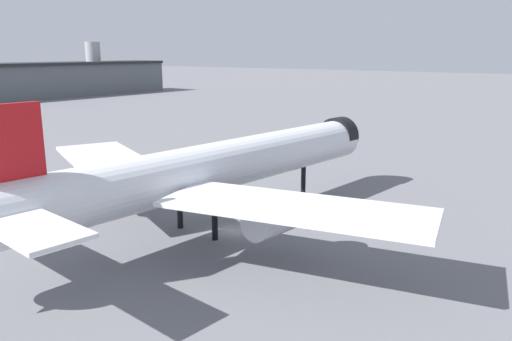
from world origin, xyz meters
name	(u,v)px	position (x,y,z in m)	size (l,w,h in m)	color
ground	(234,230)	(0.00, 0.00, 0.00)	(900.00, 900.00, 0.00)	slate
airliner_near_gate	(210,169)	(-0.98, 2.46, 6.96)	(59.78, 54.32, 15.80)	silver
baggage_cart_trailing	(186,158)	(22.78, 28.85, 0.98)	(2.77, 2.51, 1.82)	black
traffic_cone_near_nose	(162,161)	(20.57, 32.58, 0.30)	(0.48, 0.48, 0.60)	#F2600C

